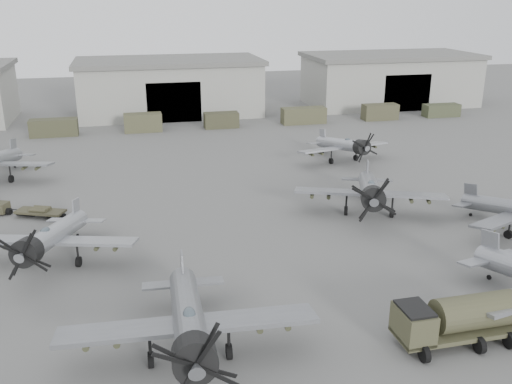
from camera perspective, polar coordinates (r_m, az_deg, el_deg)
ground at (r=36.20m, az=0.10°, el=-11.42°), size 220.00×220.00×0.00m
hangar_center at (r=93.62m, az=-8.62°, el=10.40°), size 29.00×14.80×8.70m
hangar_right at (r=103.65m, az=13.20°, el=10.96°), size 29.00×14.80×8.70m
support_truck_2 at (r=82.76m, az=-19.56°, el=6.09°), size 6.30×2.20×2.35m
support_truck_3 at (r=82.17m, az=-11.24°, el=6.83°), size 5.24×2.20×2.57m
support_truck_4 at (r=83.25m, az=-3.49°, el=7.19°), size 4.93×2.20×2.20m
support_truck_5 at (r=86.10m, az=4.78°, el=7.63°), size 6.61×2.20×2.40m
support_truck_6 at (r=90.54m, az=12.29°, el=7.83°), size 5.39×2.20×2.39m
support_truck_7 at (r=95.44m, az=18.04°, el=7.77°), size 5.67×2.20×1.96m
aircraft_near_1 at (r=30.22m, az=-6.71°, el=-12.84°), size 13.64×12.27×5.46m
aircraft_mid_1 at (r=42.70m, az=-19.93°, el=-4.36°), size 12.14×10.93×4.84m
aircraft_mid_2 at (r=50.08m, az=11.36°, el=0.13°), size 12.97×11.71×5.24m
aircraft_far_1 at (r=66.14m, az=8.88°, el=4.64°), size 11.21×10.09×4.45m
fuel_tanker at (r=33.99m, az=19.50°, el=-11.73°), size 7.28×3.41×2.79m
tug_trailer at (r=54.45m, az=-23.12°, el=-1.56°), size 7.28×4.21×1.48m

